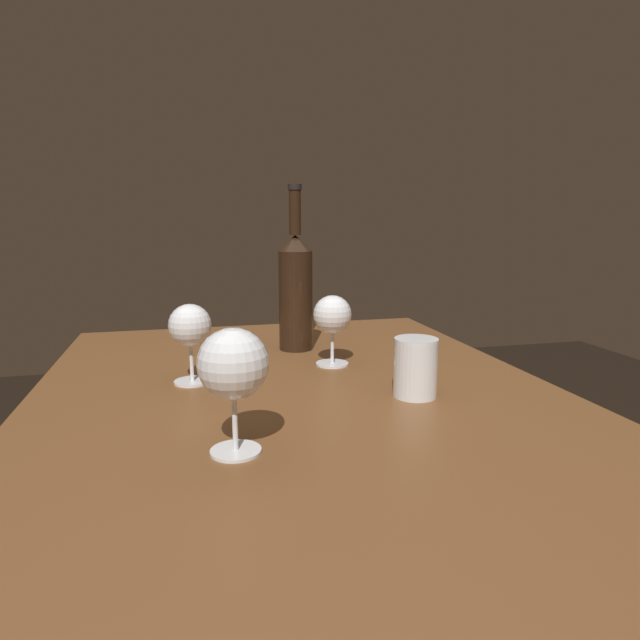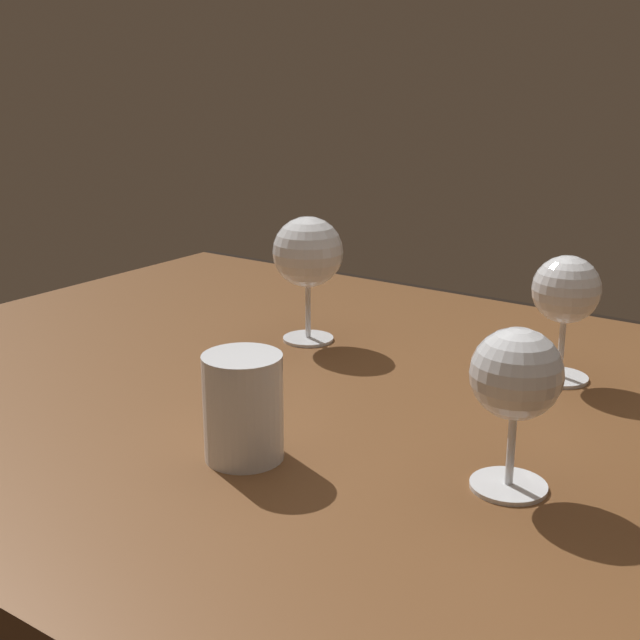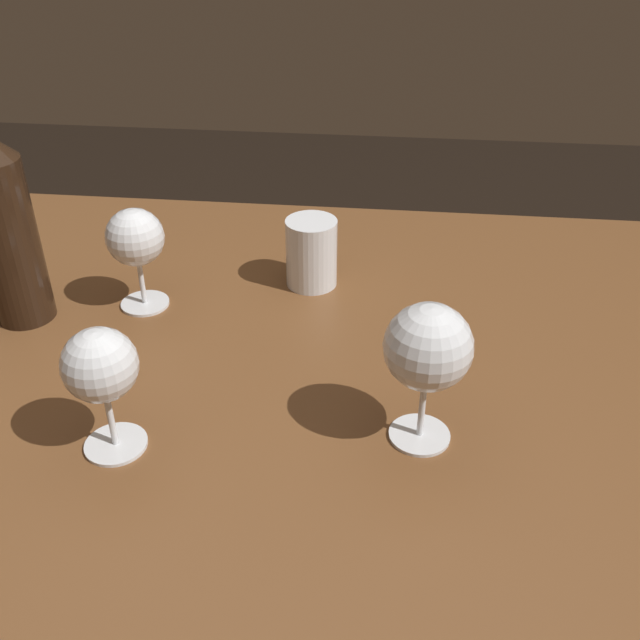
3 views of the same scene
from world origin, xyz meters
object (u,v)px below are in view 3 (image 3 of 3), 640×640
wine_glass_left (428,349)px  wine_glass_right (135,240)px  water_tumbler (311,256)px  wine_glass_centre (100,368)px  wine_bottle (4,224)px

wine_glass_left → wine_glass_right: (-0.38, 0.23, -0.02)m
water_tumbler → wine_glass_right: bearing=-159.3°
water_tumbler → wine_glass_centre: bearing=-114.5°
wine_glass_right → wine_bottle: bearing=-163.1°
wine_glass_left → wine_glass_centre: size_ratio=1.13×
wine_glass_left → wine_glass_centre: (-0.32, -0.05, -0.01)m
wine_glass_left → wine_bottle: 0.56m
wine_glass_left → wine_glass_centre: bearing=-171.2°
wine_glass_centre → water_tumbler: size_ratio=1.46×
wine_bottle → wine_glass_centre: bearing=-48.5°
wine_glass_left → wine_glass_centre: wine_glass_left is taller
wine_glass_right → water_tumbler: (0.22, 0.08, -0.06)m
wine_glass_left → wine_glass_right: size_ratio=1.14×
wine_glass_centre → wine_bottle: 0.31m
wine_glass_left → wine_bottle: size_ratio=0.45×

